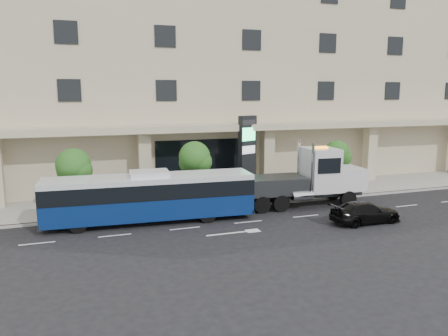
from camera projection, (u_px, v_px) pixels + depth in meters
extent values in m
plane|color=black|center=(240.00, 216.00, 28.21)|extent=(120.00, 120.00, 0.00)
cube|color=gray|center=(216.00, 197.00, 32.86)|extent=(120.00, 6.00, 0.15)
cube|color=gray|center=(229.00, 207.00, 30.06)|extent=(120.00, 0.30, 0.15)
cube|color=tan|center=(181.00, 69.00, 40.95)|extent=(60.00, 15.00, 20.00)
cube|color=tan|center=(209.00, 127.00, 33.66)|extent=(60.00, 2.80, 0.50)
cube|color=black|center=(205.00, 164.00, 35.27)|extent=(8.00, 0.12, 4.00)
cube|color=tan|center=(145.00, 164.00, 32.51)|extent=(0.90, 0.90, 4.90)
cube|color=tan|center=(267.00, 158.00, 35.70)|extent=(0.90, 0.90, 4.90)
cube|color=tan|center=(370.00, 152.00, 38.88)|extent=(0.90, 0.90, 4.90)
cylinder|color=#422B19|center=(75.00, 192.00, 28.11)|extent=(0.14, 0.14, 2.80)
sphere|color=#144819|center=(73.00, 165.00, 27.82)|extent=(2.20, 2.20, 2.20)
sphere|color=#144819|center=(79.00, 170.00, 27.80)|extent=(1.65, 1.65, 1.65)
sphere|color=#144819|center=(69.00, 171.00, 27.98)|extent=(1.54, 1.54, 1.54)
cylinder|color=#422B19|center=(195.00, 182.00, 30.65)|extent=(0.14, 0.14, 2.94)
sphere|color=#144819|center=(195.00, 157.00, 30.34)|extent=(2.20, 2.20, 2.20)
sphere|color=#144819|center=(200.00, 162.00, 30.33)|extent=(1.65, 1.65, 1.65)
sphere|color=#144819|center=(190.00, 163.00, 30.51)|extent=(1.54, 1.54, 1.54)
cylinder|color=#422B19|center=(336.00, 174.00, 34.33)|extent=(0.14, 0.14, 2.73)
sphere|color=#144819|center=(337.00, 153.00, 34.05)|extent=(2.00, 2.00, 2.00)
sphere|color=#144819|center=(342.00, 157.00, 34.02)|extent=(1.50, 1.50, 1.50)
sphere|color=#144819|center=(332.00, 158.00, 34.20)|extent=(1.40, 1.40, 1.40)
cylinder|color=black|center=(78.00, 224.00, 24.63)|extent=(1.06, 0.38, 1.04)
cylinder|color=black|center=(80.00, 214.00, 26.72)|extent=(1.06, 0.38, 1.04)
cylinder|color=black|center=(208.00, 214.00, 26.60)|extent=(1.06, 0.38, 1.04)
cylinder|color=black|center=(200.00, 205.00, 28.68)|extent=(1.06, 0.38, 1.04)
cube|color=navy|center=(150.00, 206.00, 26.69)|extent=(12.67, 3.36, 1.25)
cube|color=black|center=(150.00, 189.00, 26.50)|extent=(12.68, 3.41, 0.94)
cube|color=silver|center=(149.00, 178.00, 26.39)|extent=(12.67, 3.36, 0.31)
cube|color=silver|center=(149.00, 173.00, 26.34)|extent=(2.40, 1.81, 0.31)
cube|color=#2D3033|center=(42.00, 222.00, 25.15)|extent=(0.30, 2.62, 0.31)
cube|color=#2D3033|center=(247.00, 207.00, 28.40)|extent=(0.30, 2.62, 0.31)
cube|color=#2D3033|center=(302.00, 194.00, 30.54)|extent=(8.86, 1.71, 0.41)
cube|color=silver|center=(346.00, 178.00, 31.20)|extent=(2.25, 2.53, 1.55)
cube|color=silver|center=(359.00, 177.00, 31.45)|extent=(0.24, 2.07, 1.24)
cube|color=silver|center=(320.00, 169.00, 30.56)|extent=(2.26, 2.74, 3.00)
cube|color=black|center=(333.00, 162.00, 30.73)|extent=(0.27, 2.28, 1.24)
cylinder|color=silver|center=(313.00, 169.00, 29.15)|extent=(0.20, 0.20, 3.52)
cylinder|color=silver|center=(298.00, 164.00, 31.32)|extent=(0.20, 0.20, 3.52)
cube|color=#2D3033|center=(273.00, 185.00, 29.85)|extent=(4.53, 2.81, 1.14)
cube|color=#2D3033|center=(238.00, 196.00, 29.35)|extent=(1.67, 0.42, 0.23)
cube|color=#2D3033|center=(229.00, 202.00, 29.27)|extent=(0.40, 1.88, 0.19)
cube|color=orange|center=(321.00, 147.00, 30.30)|extent=(0.96, 0.43, 0.14)
cylinder|color=black|center=(348.00, 199.00, 30.27)|extent=(1.16, 0.42, 1.14)
cylinder|color=black|center=(333.00, 192.00, 32.34)|extent=(1.16, 0.42, 1.14)
cylinder|color=black|center=(281.00, 203.00, 29.04)|extent=(1.16, 0.42, 1.14)
cylinder|color=black|center=(270.00, 196.00, 31.12)|extent=(1.16, 0.42, 1.14)
cylinder|color=black|center=(262.00, 205.00, 28.71)|extent=(1.16, 0.42, 1.14)
cylinder|color=black|center=(252.00, 197.00, 30.79)|extent=(1.16, 0.42, 1.14)
imported|color=black|center=(365.00, 212.00, 26.59)|extent=(4.49, 1.88, 1.30)
cube|color=black|center=(247.00, 154.00, 33.73)|extent=(1.57, 1.00, 5.96)
cube|color=#24DC7B|center=(249.00, 134.00, 33.20)|extent=(1.23, 0.52, 0.99)
cube|color=silver|center=(249.00, 150.00, 33.40)|extent=(1.23, 0.52, 0.60)
cube|color=#262628|center=(249.00, 122.00, 33.05)|extent=(1.23, 0.52, 0.40)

